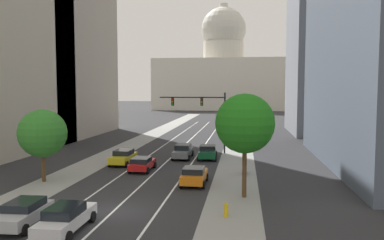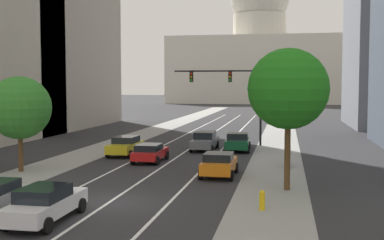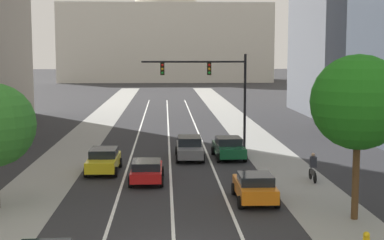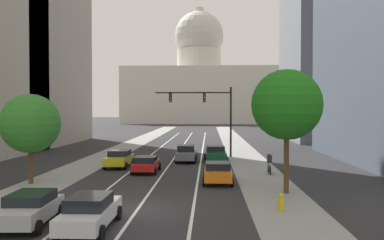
{
  "view_description": "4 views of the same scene",
  "coord_description": "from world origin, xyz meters",
  "views": [
    {
      "loc": [
        8.24,
        -23.12,
        7.8
      ],
      "look_at": [
        1.58,
        26.36,
        3.88
      ],
      "focal_mm": 35.9,
      "sensor_mm": 36.0,
      "label": 1
    },
    {
      "loc": [
        8.23,
        -22.24,
        5.63
      ],
      "look_at": [
        0.01,
        21.37,
        2.47
      ],
      "focal_mm": 46.64,
      "sensor_mm": 36.0,
      "label": 2
    },
    {
      "loc": [
        -0.32,
        -20.41,
        7.63
      ],
      "look_at": [
        1.38,
        15.08,
        3.37
      ],
      "focal_mm": 53.09,
      "sensor_mm": 36.0,
      "label": 3
    },
    {
      "loc": [
        3.64,
        -21.13,
        5.13
      ],
      "look_at": [
        2.03,
        18.61,
        4.09
      ],
      "focal_mm": 39.3,
      "sensor_mm": 36.0,
      "label": 4
    }
  ],
  "objects": [
    {
      "name": "cyclist",
      "position": [
        8.42,
        12.2,
        0.85
      ],
      "size": [
        0.36,
        1.7,
        1.72
      ],
      "rotation": [
        0.0,
        0.0,
        1.57
      ],
      "color": "black",
      "rests_on": "ground"
    },
    {
      "name": "car_green",
      "position": [
        4.25,
        19.82,
        0.79
      ],
      "size": [
        2.27,
        4.44,
        1.53
      ],
      "rotation": [
        0.0,
        0.0,
        1.62
      ],
      "color": "#14512D",
      "rests_on": "ground"
    },
    {
      "name": "street_tree_far_right",
      "position": [
        8.35,
        4.55,
        5.39
      ],
      "size": [
        4.3,
        4.3,
        7.56
      ],
      "color": "#51381E",
      "rests_on": "ground"
    },
    {
      "name": "traffic_signal_mast",
      "position": [
        3.51,
        23.85,
        5.32
      ],
      "size": [
        8.2,
        0.39,
        7.49
      ],
      "color": "black",
      "rests_on": "ground"
    },
    {
      "name": "lane_stripe_right",
      "position": [
        2.84,
        25.0,
        0.01
      ],
      "size": [
        0.16,
        90.0,
        0.01
      ],
      "primitive_type": "cube",
      "color": "white",
      "rests_on": "ground"
    },
    {
      "name": "ground_plane",
      "position": [
        0.0,
        40.0,
        0.0
      ],
      "size": [
        400.0,
        400.0,
        0.0
      ],
      "primitive_type": "plane",
      "color": "#2B2B2D"
    },
    {
      "name": "fire_hydrant",
      "position": [
        7.25,
        -0.04,
        0.46
      ],
      "size": [
        0.26,
        0.35,
        0.91
      ],
      "color": "yellow",
      "rests_on": "ground"
    },
    {
      "name": "car_yellow",
      "position": [
        -4.25,
        15.47,
        0.79
      ],
      "size": [
        2.08,
        4.47,
        1.51
      ],
      "rotation": [
        0.0,
        0.0,
        1.55
      ],
      "color": "yellow",
      "rests_on": "ground"
    },
    {
      "name": "car_red",
      "position": [
        -1.42,
        12.48,
        0.72
      ],
      "size": [
        2.01,
        4.15,
        1.34
      ],
      "rotation": [
        0.0,
        0.0,
        1.57
      ],
      "color": "red",
      "rests_on": "ground"
    },
    {
      "name": "street_tree_near_left",
      "position": [
        -8.6,
        7.14,
        4.13
      ],
      "size": [
        4.06,
        4.06,
        6.17
      ],
      "color": "#51381E",
      "rests_on": "ground"
    },
    {
      "name": "car_orange",
      "position": [
        4.25,
        7.83,
        0.77
      ],
      "size": [
        2.06,
        4.07,
        1.48
      ],
      "rotation": [
        0.0,
        0.0,
        1.56
      ],
      "color": "orange",
      "rests_on": "ground"
    },
    {
      "name": "car_white",
      "position": [
        -1.42,
        -3.58,
        0.77
      ],
      "size": [
        1.97,
        4.73,
        1.49
      ],
      "rotation": [
        0.0,
        0.0,
        1.57
      ],
      "color": "silver",
      "rests_on": "ground"
    },
    {
      "name": "sidewalk_right",
      "position": [
        7.57,
        35.0,
        0.01
      ],
      "size": [
        3.81,
        130.0,
        0.01
      ],
      "primitive_type": "cube",
      "color": "gray",
      "rests_on": "ground"
    },
    {
      "name": "car_gray",
      "position": [
        1.42,
        19.83,
        0.81
      ],
      "size": [
        2.02,
        4.77,
        1.58
      ],
      "rotation": [
        0.0,
        0.0,
        1.57
      ],
      "color": "slate",
      "rests_on": "ground"
    },
    {
      "name": "car_silver",
      "position": [
        -4.26,
        -3.07,
        0.76
      ],
      "size": [
        2.14,
        4.26,
        1.43
      ],
      "rotation": [
        0.0,
        0.0,
        1.6
      ],
      "color": "#B2B5BA",
      "rests_on": "ground"
    },
    {
      "name": "lane_stripe_left",
      "position": [
        -2.84,
        25.0,
        0.01
      ],
      "size": [
        0.16,
        90.0,
        0.01
      ],
      "primitive_type": "cube",
      "color": "white",
      "rests_on": "ground"
    },
    {
      "name": "office_tower_far_right",
      "position": [
        27.38,
        48.74,
        21.89
      ],
      "size": [
        21.98,
        19.04,
        43.7
      ],
      "color": "gray",
      "rests_on": "ground"
    },
    {
      "name": "lane_stripe_center",
      "position": [
        0.0,
        25.0,
        0.01
      ],
      "size": [
        0.16,
        90.0,
        0.01
      ],
      "primitive_type": "cube",
      "color": "white",
      "rests_on": "ground"
    },
    {
      "name": "capitol_building",
      "position": [
        0.0,
        133.04,
        14.44
      ],
      "size": [
        54.09,
        24.26,
        42.16
      ],
      "color": "beige",
      "rests_on": "ground"
    },
    {
      "name": "sidewalk_left",
      "position": [
        -7.57,
        35.0,
        0.01
      ],
      "size": [
        3.81,
        130.0,
        0.01
      ],
      "primitive_type": "cube",
      "color": "gray",
      "rests_on": "ground"
    }
  ]
}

